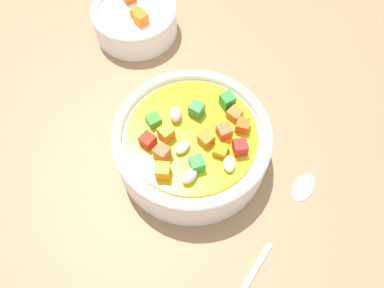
{
  "coord_description": "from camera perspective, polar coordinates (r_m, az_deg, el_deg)",
  "views": [
    {
      "loc": [
        -2.6,
        -20.32,
        40.33
      ],
      "look_at": [
        0.0,
        0.0,
        2.73
      ],
      "focal_mm": 36.39,
      "sensor_mm": 36.0,
      "label": 1
    }
  ],
  "objects": [
    {
      "name": "soup_bowl_main",
      "position": [
        0.43,
        0.02,
        0.11
      ],
      "size": [
        17.07,
        17.07,
        6.56
      ],
      "color": "white",
      "rests_on": "ground_plane"
    },
    {
      "name": "side_bowl_small",
      "position": [
        0.56,
        -8.33,
        17.71
      ],
      "size": [
        11.44,
        11.44,
        5.03
      ],
      "color": "white",
      "rests_on": "ground_plane"
    },
    {
      "name": "spoon",
      "position": [
        0.42,
        11.96,
        -13.28
      ],
      "size": [
        17.29,
        19.16,
        0.92
      ],
      "rotation": [
        0.0,
        0.0,
        7.13
      ],
      "color": "silver",
      "rests_on": "ground_plane"
    },
    {
      "name": "ground_plane",
      "position": [
        0.46,
        -0.0,
        -2.22
      ],
      "size": [
        140.0,
        140.0,
        2.0
      ],
      "primitive_type": "cube",
      "color": "#9E754F"
    }
  ]
}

